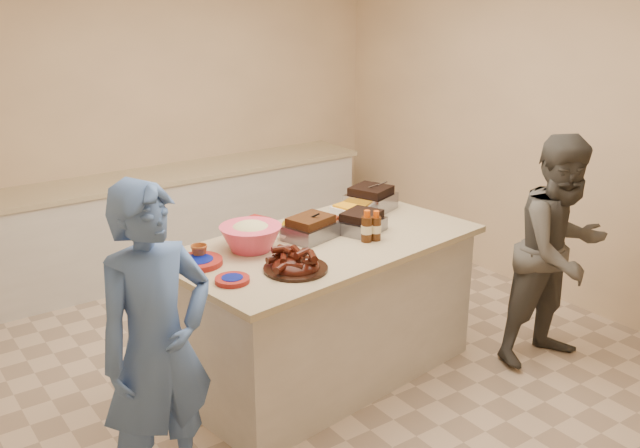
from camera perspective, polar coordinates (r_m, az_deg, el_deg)
room at (r=4.99m, az=-0.22°, el=-11.16°), size 4.50×5.00×2.70m
back_counter at (r=6.57m, az=-11.28°, el=0.37°), size 3.60×0.64×0.90m
island at (r=4.89m, az=0.34°, el=-11.78°), size 2.11×1.31×0.94m
rib_platter at (r=4.05m, az=-1.96°, el=-3.71°), size 0.43×0.43×0.15m
pulled_pork_tray at (r=4.53m, az=-0.76°, el=-1.16°), size 0.36×0.31×0.09m
brisket_tray at (r=4.66m, az=3.33°, el=-0.63°), size 0.35×0.33×0.09m
roasting_pan at (r=5.12m, az=4.06°, el=1.17°), size 0.38×0.38×0.12m
coleslaw_bowl at (r=4.37m, az=-5.53°, el=-2.05°), size 0.43×0.43×0.26m
sausage_plate at (r=4.76m, az=0.43°, el=-0.16°), size 0.39×0.39×0.05m
mac_cheese_dish at (r=5.03m, az=2.79°, el=0.86°), size 0.33×0.27×0.08m
bbq_bottle_a at (r=4.52m, az=4.47°, el=-1.28°), size 0.07×0.07×0.19m
bbq_bottle_b at (r=4.49m, az=3.74°, el=-1.40°), size 0.08×0.08×0.21m
mustard_bottle at (r=4.56m, az=-2.90°, el=-1.06°), size 0.05×0.05×0.12m
sauce_bowl at (r=4.53m, az=-2.45°, el=-1.20°), size 0.15×0.06×0.14m
plate_stack_large at (r=4.18m, az=-9.69°, el=-3.22°), size 0.31×0.31×0.03m
plate_stack_small at (r=3.92m, az=-7.02°, el=-4.64°), size 0.22×0.22×0.03m
plastic_cup at (r=4.25m, az=-9.61°, el=-2.82°), size 0.11×0.10×0.10m
basket_stack at (r=4.65m, az=-5.32°, el=-0.74°), size 0.23×0.20×0.09m
guest_gray at (r=5.32m, az=17.76°, el=-10.07°), size 0.93×1.65×0.60m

